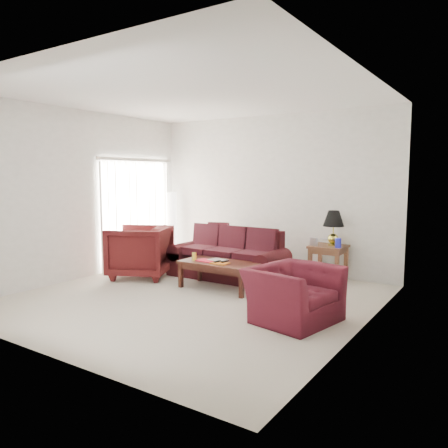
% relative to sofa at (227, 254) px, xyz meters
% --- Properties ---
extents(floor, '(5.00, 5.00, 0.00)m').
position_rel_sofa_xyz_m(floor, '(0.28, -1.38, -0.44)').
color(floor, silver).
rests_on(floor, ground).
extents(blinds, '(0.10, 2.00, 2.16)m').
position_rel_sofa_xyz_m(blinds, '(-2.14, -0.08, 0.64)').
color(blinds, silver).
rests_on(blinds, ground).
extents(sofa, '(2.21, 1.10, 0.87)m').
position_rel_sofa_xyz_m(sofa, '(0.00, 0.00, 0.00)').
color(sofa, black).
rests_on(sofa, ground).
extents(throw_pillow, '(0.46, 0.33, 0.43)m').
position_rel_sofa_xyz_m(throw_pillow, '(-0.69, 0.72, 0.26)').
color(throw_pillow, black).
rests_on(throw_pillow, sofa).
extents(end_table, '(0.62, 0.62, 0.64)m').
position_rel_sofa_xyz_m(end_table, '(1.59, 0.77, -0.12)').
color(end_table, '#4D331A').
rests_on(end_table, ground).
extents(table_lamp, '(0.47, 0.47, 0.61)m').
position_rel_sofa_xyz_m(table_lamp, '(1.66, 0.81, 0.50)').
color(table_lamp, gold).
rests_on(table_lamp, end_table).
extents(clock, '(0.15, 0.10, 0.14)m').
position_rel_sofa_xyz_m(clock, '(1.39, 0.59, 0.27)').
color(clock, silver).
rests_on(clock, end_table).
extents(blue_canister, '(0.12, 0.12, 0.16)m').
position_rel_sofa_xyz_m(blue_canister, '(1.81, 0.63, 0.28)').
color(blue_canister, '#1B1EB3').
rests_on(blue_canister, end_table).
extents(picture_frame, '(0.20, 0.22, 0.06)m').
position_rel_sofa_xyz_m(picture_frame, '(1.46, 0.91, 0.29)').
color(picture_frame, silver).
rests_on(picture_frame, end_table).
extents(floor_lamp, '(0.27, 0.27, 1.50)m').
position_rel_sofa_xyz_m(floor_lamp, '(-1.99, 0.82, 0.31)').
color(floor_lamp, white).
rests_on(floor_lamp, ground).
extents(armchair_left, '(1.37, 1.35, 0.94)m').
position_rel_sofa_xyz_m(armchair_left, '(-1.38, -0.79, 0.03)').
color(armchair_left, '#3B0D0E').
rests_on(armchair_left, ground).
extents(armchair_right, '(1.13, 1.23, 0.69)m').
position_rel_sofa_xyz_m(armchair_right, '(1.97, -1.48, -0.09)').
color(armchair_right, '#420F19').
rests_on(armchair_right, ground).
extents(coffee_table, '(1.34, 0.78, 0.45)m').
position_rel_sofa_xyz_m(coffee_table, '(0.29, -0.70, -0.21)').
color(coffee_table, black).
rests_on(coffee_table, ground).
extents(magazine_red, '(0.30, 0.24, 0.02)m').
position_rel_sofa_xyz_m(magazine_red, '(0.08, -0.76, 0.02)').
color(magazine_red, red).
rests_on(magazine_red, coffee_table).
extents(magazine_white, '(0.34, 0.29, 0.02)m').
position_rel_sofa_xyz_m(magazine_white, '(0.22, -0.64, 0.02)').
color(magazine_white, beige).
rests_on(magazine_white, coffee_table).
extents(magazine_orange, '(0.29, 0.22, 0.02)m').
position_rel_sofa_xyz_m(magazine_orange, '(0.39, -0.81, 0.02)').
color(magazine_orange, '#BD6516').
rests_on(magazine_orange, coffee_table).
extents(remote_a, '(0.05, 0.15, 0.02)m').
position_rel_sofa_xyz_m(remote_a, '(0.32, -0.79, 0.04)').
color(remote_a, black).
rests_on(remote_a, coffee_table).
extents(remote_b, '(0.05, 0.16, 0.02)m').
position_rel_sofa_xyz_m(remote_b, '(0.42, -0.72, 0.04)').
color(remote_b, black).
rests_on(remote_b, coffee_table).
extents(yellow_glass, '(0.08, 0.08, 0.13)m').
position_rel_sofa_xyz_m(yellow_glass, '(-0.14, -0.80, 0.07)').
color(yellow_glass, yellow).
rests_on(yellow_glass, coffee_table).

